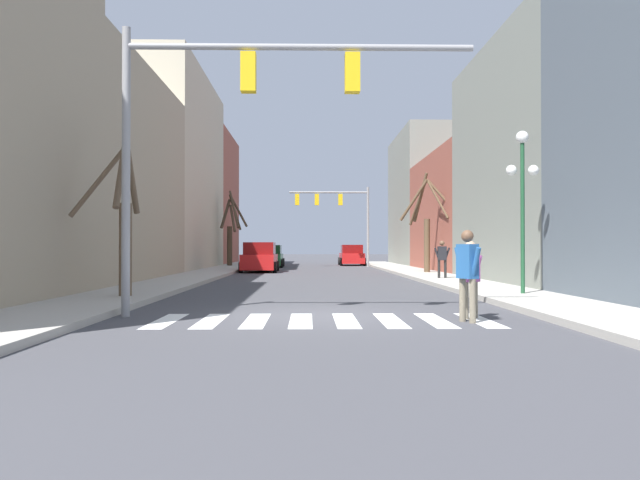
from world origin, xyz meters
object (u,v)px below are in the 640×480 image
object	(u,v)px
street_lamp_right_corner	(522,179)
street_tree_left_far	(231,230)
pedestrian_on_right_sidewalk	(442,256)
pedestrian_on_left_sidewalk	(467,268)
traffic_signal_near	(230,105)
street_tree_left_near	(123,218)
traffic_signal_far	(338,208)
car_driving_away_lane	(269,257)
street_tree_left_mid	(426,222)
pedestrian_crossing_street	(470,273)
car_parked_right_near	(352,256)
car_parked_right_far	(260,258)

from	to	relation	value
street_lamp_right_corner	street_tree_left_far	world-z (taller)	street_tree_left_far
pedestrian_on_right_sidewalk	pedestrian_on_left_sidewalk	bearing A→B (deg)	-97.81
traffic_signal_near	street_tree_left_near	bearing A→B (deg)	132.09
traffic_signal_far	car_driving_away_lane	bearing A→B (deg)	-179.49
traffic_signal_near	street_tree_left_mid	world-z (taller)	traffic_signal_near
pedestrian_crossing_street	traffic_signal_far	bearing A→B (deg)	58.47
traffic_signal_far	pedestrian_on_right_sidewalk	world-z (taller)	traffic_signal_far
traffic_signal_far	street_tree_left_near	size ratio (longest dim) A/B	1.31
traffic_signal_near	pedestrian_on_left_sidewalk	distance (m)	5.99
street_lamp_right_corner	car_parked_right_near	distance (m)	33.44
street_tree_left_far	car_driving_away_lane	bearing A→B (deg)	21.29
traffic_signal_near	car_driving_away_lane	distance (m)	33.51
street_tree_left_far	car_parked_right_far	bearing A→B (deg)	-71.40
street_lamp_right_corner	pedestrian_on_left_sidewalk	xyz separation A→B (m)	(-3.05, -5.63, -2.37)
traffic_signal_far	street_tree_left_far	bearing A→B (deg)	-172.05
pedestrian_crossing_street	car_parked_right_near	bearing A→B (deg)	56.31
traffic_signal_near	car_driving_away_lane	world-z (taller)	traffic_signal_near
street_tree_left_mid	pedestrian_on_left_sidewalk	bearing A→B (deg)	-98.68
car_driving_away_lane	street_tree_left_near	xyz separation A→B (m)	(-2.10, -29.56, 1.50)
car_parked_right_far	pedestrian_on_left_sidewalk	size ratio (longest dim) A/B	2.63
car_parked_right_near	car_parked_right_far	distance (m)	15.08
pedestrian_crossing_street	street_tree_left_near	bearing A→B (deg)	120.14
car_parked_right_near	pedestrian_crossing_street	distance (m)	38.23
car_parked_right_far	traffic_signal_near	bearing A→B (deg)	-177.04
car_driving_away_lane	car_parked_right_far	distance (m)	9.12
traffic_signal_far	street_tree_left_near	world-z (taller)	traffic_signal_far
street_tree_left_far	street_tree_left_near	distance (m)	28.52
traffic_signal_far	car_parked_right_far	xyz separation A→B (m)	(-5.18, -9.16, -3.60)
pedestrian_crossing_street	pedestrian_on_right_sidewalk	bearing A→B (deg)	46.75
pedestrian_crossing_street	street_tree_left_mid	distance (m)	20.81
pedestrian_on_left_sidewalk	traffic_signal_near	bearing A→B (deg)	53.58
car_parked_right_near	car_parked_right_far	bearing A→B (deg)	154.57
street_tree_left_mid	street_tree_left_near	size ratio (longest dim) A/B	1.17
traffic_signal_near	car_parked_right_near	size ratio (longest dim) A/B	1.66
pedestrian_on_left_sidewalk	pedestrian_on_right_sidewalk	size ratio (longest dim) A/B	1.12
traffic_signal_far	street_tree_left_mid	bearing A→B (deg)	-72.89
street_tree_left_near	street_tree_left_far	bearing A→B (deg)	91.22
pedestrian_crossing_street	street_tree_left_mid	size ratio (longest dim) A/B	0.30
traffic_signal_far	street_tree_left_mid	world-z (taller)	traffic_signal_far
car_parked_right_far	street_lamp_right_corner	bearing A→B (deg)	-155.16
street_lamp_right_corner	pedestrian_on_right_sidewalk	world-z (taller)	street_lamp_right_corner
street_lamp_right_corner	pedestrian_on_left_sidewalk	distance (m)	6.83
street_lamp_right_corner	street_tree_left_near	xyz separation A→B (m)	(-11.19, -0.83, -1.17)
car_parked_right_far	street_tree_left_near	bearing A→B (deg)	174.12
pedestrian_on_left_sidewalk	pedestrian_on_right_sidewalk	distance (m)	14.91
street_lamp_right_corner	street_tree_left_near	distance (m)	11.28
pedestrian_crossing_street	pedestrian_on_left_sidewalk	xyz separation A→B (m)	(-0.22, -0.64, 0.12)
traffic_signal_far	pedestrian_crossing_street	size ratio (longest dim) A/B	3.74
traffic_signal_near	street_tree_left_far	bearing A→B (deg)	97.01
car_parked_right_far	pedestrian_on_right_sidewalk	bearing A→B (deg)	-140.56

